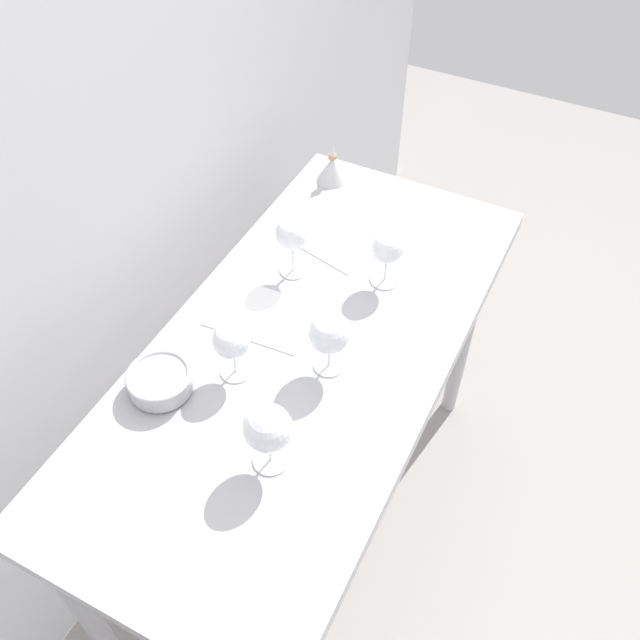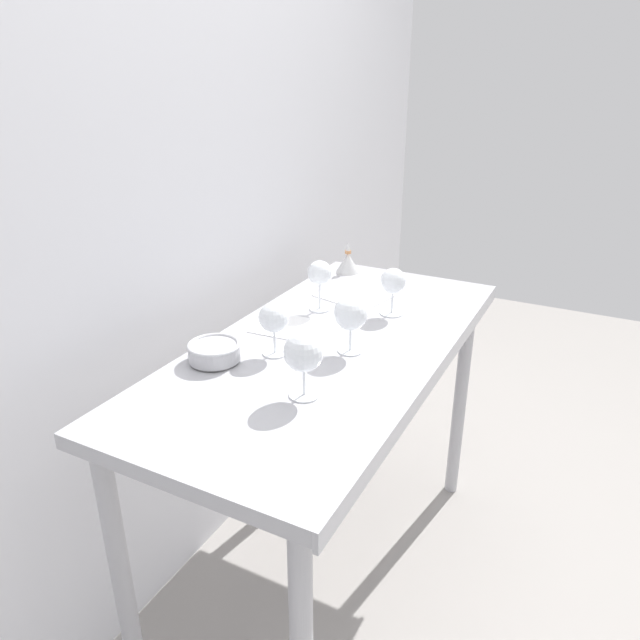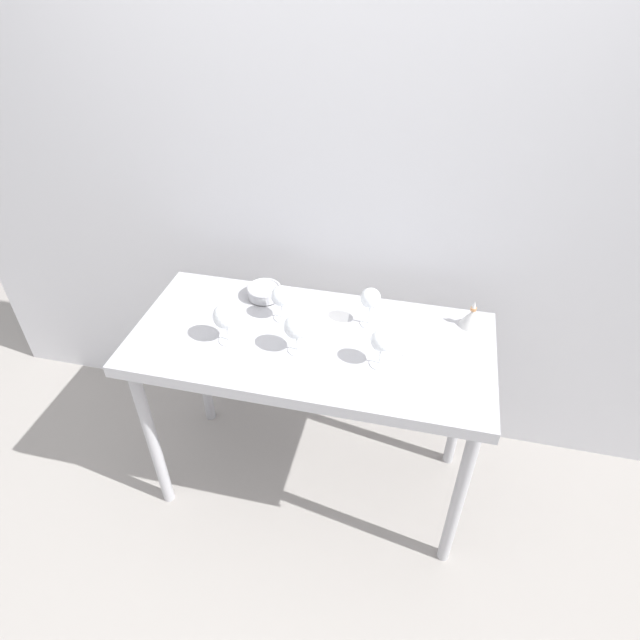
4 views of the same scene
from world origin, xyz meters
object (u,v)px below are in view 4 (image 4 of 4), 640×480
object	(u,v)px
wine_glass_near_right	(316,365)
decanter_funnel	(405,460)
wine_glass_far_left	(349,205)
tasting_bowl	(296,144)
open_notebook	(378,340)
tasting_sheet_lower	(348,187)
wine_glass_near_left	(260,172)
wine_glass_near_center	(282,252)

from	to	relation	value
wine_glass_near_right	decanter_funnel	distance (m)	0.26
wine_glass_far_left	decanter_funnel	size ratio (longest dim) A/B	1.27
tasting_bowl	open_notebook	bearing A→B (deg)	2.68
open_notebook	wine_glass_far_left	bearing A→B (deg)	155.24
tasting_sheet_lower	wine_glass_far_left	bearing A→B (deg)	-46.31
wine_glass_near_left	wine_glass_far_left	distance (m)	0.27
wine_glass_near_left	open_notebook	distance (m)	0.57
wine_glass_near_center	wine_glass_far_left	world-z (taller)	same
wine_glass_near_left	wine_glass_near_right	size ratio (longest dim) A/B	1.12
tasting_bowl	decanter_funnel	world-z (taller)	decanter_funnel
open_notebook	wine_glass_near_left	bearing A→B (deg)	178.16
wine_glass_near_left	tasting_sheet_lower	size ratio (longest dim) A/B	0.75
wine_glass_near_right	tasting_sheet_lower	distance (m)	0.69
tasting_bowl	decanter_funnel	distance (m)	1.05
wine_glass_near_right	open_notebook	bearing A→B (deg)	118.98
open_notebook	decanter_funnel	distance (m)	0.32
tasting_sheet_lower	wine_glass_near_right	bearing A→B (deg)	-51.51
wine_glass_near_left	wine_glass_far_left	size ratio (longest dim) A/B	1.10
wine_glass_near_center	decanter_funnel	xyz separation A→B (m)	(0.54, 0.13, -0.07)
open_notebook	wine_glass_near_center	bearing A→B (deg)	-163.30
open_notebook	decanter_funnel	xyz separation A→B (m)	(0.31, -0.04, 0.04)
wine_glass_near_left	decanter_funnel	distance (m)	0.85
wine_glass_near_right	decanter_funnel	bearing A→B (deg)	31.02
tasting_sheet_lower	tasting_bowl	xyz separation A→B (m)	(-0.20, -0.11, 0.03)
wine_glass_near_left	wine_glass_far_left	bearing A→B (deg)	50.00
wine_glass_near_center	wine_glass_far_left	distance (m)	0.24
wine_glass_far_left	tasting_bowl	xyz separation A→B (m)	(-0.39, -0.06, -0.09)
wine_glass_near_left	open_notebook	bearing A→B (deg)	19.00
wine_glass_near_center	wine_glass_far_left	bearing A→B (deg)	120.67
wine_glass_near_center	wine_glass_near_right	size ratio (longest dim) A/B	1.02
wine_glass_far_left	tasting_bowl	distance (m)	0.40
wine_glass_far_left	tasting_bowl	size ratio (longest dim) A/B	0.98
open_notebook	tasting_bowl	xyz separation A→B (m)	(-0.74, -0.03, 0.02)
wine_glass_near_right	wine_glass_far_left	bearing A→B (deg)	156.21
wine_glass_near_center	tasting_sheet_lower	size ratio (longest dim) A/B	0.68
wine_glass_near_left	tasting_sheet_lower	distance (m)	0.29
wine_glass_near_left	wine_glass_near_right	xyz separation A→B (m)	(0.62, 0.01, -0.01)
decanter_funnel	wine_glass_near_left	bearing A→B (deg)	-170.77
tasting_sheet_lower	tasting_bowl	size ratio (longest dim) A/B	1.43
wine_glass_far_left	open_notebook	bearing A→B (deg)	-3.92
tasting_sheet_lower	tasting_bowl	bearing A→B (deg)	179.84
decanter_funnel	wine_glass_far_left	bearing A→B (deg)	174.06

